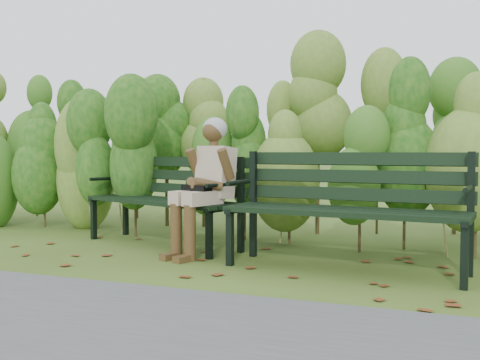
% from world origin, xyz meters
% --- Properties ---
extents(ground, '(80.00, 80.00, 0.00)m').
position_xyz_m(ground, '(0.00, 0.00, 0.00)').
color(ground, '#394A17').
extents(footpath, '(60.00, 2.50, 0.01)m').
position_xyz_m(footpath, '(0.00, -2.20, 0.01)').
color(footpath, '#474749').
rests_on(footpath, ground).
extents(hedge_band, '(11.04, 1.67, 2.42)m').
position_xyz_m(hedge_band, '(0.00, 1.86, 1.26)').
color(hedge_band, '#47381E').
rests_on(hedge_band, ground).
extents(leaf_litter, '(5.60, 2.01, 0.01)m').
position_xyz_m(leaf_litter, '(-0.38, -0.01, 0.00)').
color(leaf_litter, brown).
rests_on(leaf_litter, ground).
extents(bench_left, '(2.03, 1.23, 0.97)m').
position_xyz_m(bench_left, '(-1.03, 0.85, 0.57)').
color(bench_left, black).
rests_on(bench_left, ground).
extents(bench_right, '(2.10, 0.86, 1.02)m').
position_xyz_m(bench_right, '(1.03, 0.28, 0.60)').
color(bench_right, black).
rests_on(bench_right, ground).
extents(seated_woman, '(0.59, 0.83, 1.36)m').
position_xyz_m(seated_woman, '(-0.39, 0.42, 0.77)').
color(seated_woman, tan).
rests_on(seated_woman, ground).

